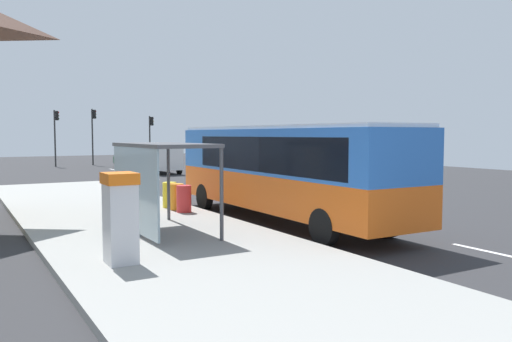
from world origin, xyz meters
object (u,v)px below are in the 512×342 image
ticket_machine (120,217)px  recycling_bin_orange (177,197)px  white_van (158,155)px  recycling_bin_red (184,199)px  traffic_light_far_side (56,129)px  bus_shelter (153,164)px  sedan_near (130,159)px  traffic_light_near_side (151,132)px  recycling_bin_yellow (170,195)px  traffic_light_median (93,128)px  bus (283,167)px

ticket_machine → recycling_bin_orange: (3.96, 6.79, -0.52)m
white_van → recycling_bin_red: 21.51m
traffic_light_far_side → bus_shelter: size_ratio=1.28×
sedan_near → traffic_light_near_side: traffic_light_near_side is taller
white_van → sedan_near: 7.59m
ticket_machine → bus_shelter: 3.53m
traffic_light_near_side → traffic_light_far_side: traffic_light_far_side is taller
recycling_bin_yellow → traffic_light_median: traffic_light_median is taller
traffic_light_far_side → traffic_light_near_side: bearing=-5.3°
recycling_bin_red → traffic_light_far_side: (1.10, 32.53, 2.74)m
recycling_bin_yellow → traffic_light_far_side: (1.10, 31.13, 2.74)m
recycling_bin_orange → bus_shelter: 4.69m
traffic_light_median → recycling_bin_red: bearing=-97.9°
recycling_bin_red → traffic_light_median: traffic_light_median is taller
bus → traffic_light_median: bearing=86.6°
bus → bus_shelter: (-4.70, -0.60, 0.25)m
bus → ticket_machine: 7.38m
bus → recycling_bin_yellow: bearing=122.1°
sedan_near → recycling_bin_orange: 28.16m
recycling_bin_red → recycling_bin_yellow: bearing=90.0°
traffic_light_near_side → recycling_bin_orange: bearing=-107.4°
traffic_light_near_side → bus_shelter: (-11.92, -34.90, -1.05)m
ticket_machine → recycling_bin_red: 7.28m
sedan_near → ticket_machine: size_ratio=2.28×
traffic_light_near_side → traffic_light_far_side: bearing=174.7°
ticket_machine → traffic_light_far_side: 39.01m
recycling_bin_yellow → traffic_light_near_side: traffic_light_near_side is taller
sedan_near → recycling_bin_red: 28.84m
bus → sedan_near: 30.95m
white_van → recycling_bin_red: bearing=-107.3°
recycling_bin_red → sedan_near: bearing=77.0°
bus_shelter → white_van: bearing=70.0°
white_van → bus_shelter: 25.22m
traffic_light_far_side → traffic_light_median: size_ratio=0.96×
traffic_light_near_side → traffic_light_median: size_ratio=0.88×
recycling_bin_red → traffic_light_near_side: (9.70, 31.73, 2.49)m
traffic_light_near_side → bus_shelter: size_ratio=1.18×
white_van → recycling_bin_orange: bearing=-107.9°
white_van → ticket_machine: 28.56m
white_van → traffic_light_near_side: traffic_light_near_side is taller
ticket_machine → bus_shelter: bus_shelter is taller
recycling_bin_yellow → sedan_near: bearing=76.3°
bus → white_van: bearing=80.4°
ticket_machine → recycling_bin_red: size_ratio=2.04×
bus_shelter → traffic_light_median: bearing=79.4°
recycling_bin_orange → bus: bearing=-52.8°
recycling_bin_red → ticket_machine: bearing=-123.1°
white_van → recycling_bin_yellow: bearing=-108.5°
sedan_near → bus_shelter: size_ratio=1.11×
bus → recycling_bin_orange: size_ratio=11.61×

